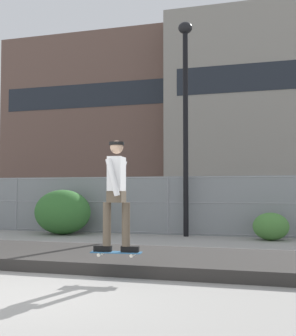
# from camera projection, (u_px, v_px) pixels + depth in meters

# --- Properties ---
(ground_plane) EXTENTS (120.00, 120.00, 0.00)m
(ground_plane) POSITION_uv_depth(u_px,v_px,m) (11.00, 298.00, 5.84)
(ground_plane) COLOR gray
(gravel_berm) EXTENTS (13.51, 2.57, 0.21)m
(gravel_berm) POSITION_uv_depth(u_px,v_px,m) (98.00, 257.00, 8.67)
(gravel_berm) COLOR #33302D
(gravel_berm) RESTS_ON ground_plane
(skateboard) EXTENTS (0.82, 0.29, 0.07)m
(skateboard) POSITION_uv_depth(u_px,v_px,m) (116.00, 253.00, 7.01)
(skateboard) COLOR #2D608C
(skater) EXTENTS (0.73, 0.60, 1.75)m
(skater) POSITION_uv_depth(u_px,v_px,m) (116.00, 188.00, 7.06)
(skater) COLOR black
(skater) RESTS_ON skateboard
(chain_fence) EXTENTS (22.07, 0.06, 1.85)m
(chain_fence) POSITION_uv_depth(u_px,v_px,m) (168.00, 205.00, 14.21)
(chain_fence) COLOR gray
(chain_fence) RESTS_ON ground_plane
(street_lamp) EXTENTS (0.44, 0.44, 6.66)m
(street_lamp) POSITION_uv_depth(u_px,v_px,m) (185.00, 102.00, 13.83)
(street_lamp) COLOR black
(street_lamp) RESTS_ON ground_plane
(parked_car_near) EXTENTS (4.53, 2.21, 1.66)m
(parked_car_near) POSITION_uv_depth(u_px,v_px,m) (124.00, 205.00, 17.46)
(parked_car_near) COLOR black
(parked_car_near) RESTS_ON ground_plane
(parked_car_mid) EXTENTS (4.53, 2.21, 1.66)m
(parked_car_mid) POSITION_uv_depth(u_px,v_px,m) (279.00, 206.00, 16.33)
(parked_car_mid) COLOR silver
(parked_car_mid) RESTS_ON ground_plane
(library_building) EXTENTS (26.92, 12.99, 18.26)m
(library_building) POSITION_uv_depth(u_px,v_px,m) (133.00, 124.00, 52.05)
(library_building) COLOR brown
(library_building) RESTS_ON ground_plane
(shrub_left) EXTENTS (1.84, 1.51, 1.42)m
(shrub_left) POSITION_uv_depth(u_px,v_px,m) (63.00, 212.00, 14.29)
(shrub_left) COLOR #336B2D
(shrub_left) RESTS_ON ground_plane
(shrub_center) EXTENTS (1.01, 0.82, 0.78)m
(shrub_center) POSITION_uv_depth(u_px,v_px,m) (271.00, 226.00, 12.56)
(shrub_center) COLOR #477F38
(shrub_center) RESTS_ON ground_plane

